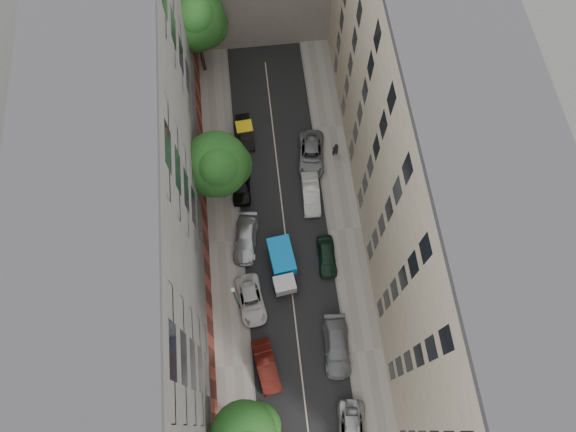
{
  "coord_description": "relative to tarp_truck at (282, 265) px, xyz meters",
  "views": [
    {
      "loc": [
        -1.58,
        -16.35,
        44.03
      ],
      "look_at": [
        0.18,
        -0.57,
        6.0
      ],
      "focal_mm": 32.0,
      "sensor_mm": 36.0,
      "label": 1
    }
  ],
  "objects": [
    {
      "name": "car_right_3",
      "position": [
        3.4,
        6.74,
        -0.51
      ],
      "size": [
        1.72,
        4.48,
        1.46
      ],
      "primitive_type": "imported",
      "rotation": [
        0.0,
        0.0,
        -0.04
      ],
      "color": "silver",
      "rests_on": "ground"
    },
    {
      "name": "car_right_1",
      "position": [
        3.73,
        -7.36,
        -0.49
      ],
      "size": [
        2.43,
        5.31,
        1.51
      ],
      "primitive_type": "imported",
      "rotation": [
        0.0,
        0.0,
        -0.06
      ],
      "color": "slate",
      "rests_on": "ground"
    },
    {
      "name": "car_right_4",
      "position": [
        3.96,
        10.94,
        -0.52
      ],
      "size": [
        3.03,
        5.47,
        1.45
      ],
      "primitive_type": "imported",
      "rotation": [
        0.0,
        0.0,
        -0.12
      ],
      "color": "slate",
      "rests_on": "ground"
    },
    {
      "name": "car_left_3",
      "position": [
        -3.0,
        2.94,
        -0.53
      ],
      "size": [
        2.82,
        5.19,
        1.43
      ],
      "primitive_type": "imported",
      "rotation": [
        0.0,
        0.0,
        -0.17
      ],
      "color": "#B7B7BC",
      "rests_on": "ground"
    },
    {
      "name": "building_left",
      "position": [
        -10.4,
        3.14,
        8.76
      ],
      "size": [
        8.0,
        44.0,
        20.0
      ],
      "primitive_type": "cube",
      "color": "#494644",
      "rests_on": "ground"
    },
    {
      "name": "car_left_4",
      "position": [
        -3.0,
        8.42,
        -0.51
      ],
      "size": [
        1.93,
        4.36,
        1.46
      ],
      "primitive_type": "imported",
      "rotation": [
        0.0,
        0.0,
        -0.05
      ],
      "color": "black",
      "rests_on": "ground"
    },
    {
      "name": "lamp_post",
      "position": [
        -4.06,
        -3.07,
        2.79
      ],
      "size": [
        0.36,
        0.36,
        6.29
      ],
      "color": "#1A5C3A",
      "rests_on": "sidewalk_left"
    },
    {
      "name": "tree_mid",
      "position": [
        -4.58,
        7.65,
        4.85
      ],
      "size": [
        5.79,
        5.59,
        9.03
      ],
      "color": "#382619",
      "rests_on": "sidewalk_left"
    },
    {
      "name": "car_right_2",
      "position": [
        4.02,
        0.54,
        -0.57
      ],
      "size": [
        1.68,
        3.98,
        1.34
      ],
      "primitive_type": "imported",
      "rotation": [
        0.0,
        0.0,
        -0.02
      ],
      "color": "black",
      "rests_on": "ground"
    },
    {
      "name": "sidewalk_right",
      "position": [
        6.1,
        3.14,
        -1.17
      ],
      "size": [
        3.0,
        44.0,
        0.15
      ],
      "primitive_type": "cube",
      "color": "gray",
      "rests_on": "ground"
    },
    {
      "name": "sidewalk_left",
      "position": [
        -4.9,
        3.14,
        -1.17
      ],
      "size": [
        3.0,
        44.0,
        0.15
      ],
      "primitive_type": "cube",
      "color": "gray",
      "rests_on": "ground"
    },
    {
      "name": "car_right_0",
      "position": [
        3.95,
        -13.86,
        -0.59
      ],
      "size": [
        2.78,
        4.97,
        1.31
      ],
      "primitive_type": "imported",
      "rotation": [
        0.0,
        0.0,
        -0.13
      ],
      "color": "#AFB0B4",
      "rests_on": "ground"
    },
    {
      "name": "ground",
      "position": [
        0.6,
        3.14,
        -1.24
      ],
      "size": [
        120.0,
        120.0,
        0.0
      ],
      "primitive_type": "plane",
      "color": "#4C4C49",
      "rests_on": "ground"
    },
    {
      "name": "tarp_truck",
      "position": [
        0.0,
        0.0,
        0.0
      ],
      "size": [
        2.46,
        5.08,
        2.25
      ],
      "rotation": [
        0.0,
        0.0,
        0.12
      ],
      "color": "black",
      "rests_on": "ground"
    },
    {
      "name": "building_right",
      "position": [
        11.6,
        3.14,
        8.76
      ],
      "size": [
        8.0,
        44.0,
        20.0
      ],
      "primitive_type": "cube",
      "color": "beige",
      "rests_on": "ground"
    },
    {
      "name": "car_left_2",
      "position": [
        -3.0,
        -2.66,
        -0.6
      ],
      "size": [
        2.68,
        4.87,
        1.29
      ],
      "primitive_type": "imported",
      "rotation": [
        0.0,
        0.0,
        0.12
      ],
      "color": "silver",
      "rests_on": "ground"
    },
    {
      "name": "car_left_5",
      "position": [
        -2.2,
        14.14,
        -0.57
      ],
      "size": [
        1.73,
        4.17,
        1.34
      ],
      "primitive_type": "imported",
      "rotation": [
        0.0,
        0.0,
        0.08
      ],
      "color": "black",
      "rests_on": "ground"
    },
    {
      "name": "pedestrian",
      "position": [
        6.29,
        11.0,
        -0.16
      ],
      "size": [
        0.76,
        0.59,
        1.87
      ],
      "primitive_type": "imported",
      "rotation": [
        0.0,
        0.0,
        3.36
      ],
      "color": "black",
      "rests_on": "sidewalk_right"
    },
    {
      "name": "road_surface",
      "position": [
        0.6,
        3.14,
        -1.23
      ],
      "size": [
        8.0,
        44.0,
        0.02
      ],
      "primitive_type": "cube",
      "color": "black",
      "rests_on": "ground"
    },
    {
      "name": "car_left_1",
      "position": [
        -2.2,
        -8.26,
        -0.51
      ],
      "size": [
        2.26,
        4.65,
        1.47
      ],
      "primitive_type": "imported",
      "rotation": [
        0.0,
        0.0,
        0.17
      ],
      "color": "#4F150F",
      "rests_on": "ground"
    },
    {
      "name": "tree_far",
      "position": [
        -5.7,
        22.53,
        5.83
      ],
      "size": [
        6.09,
        5.94,
        10.33
      ],
      "color": "#382619",
      "rests_on": "sidewalk_left"
    }
  ]
}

